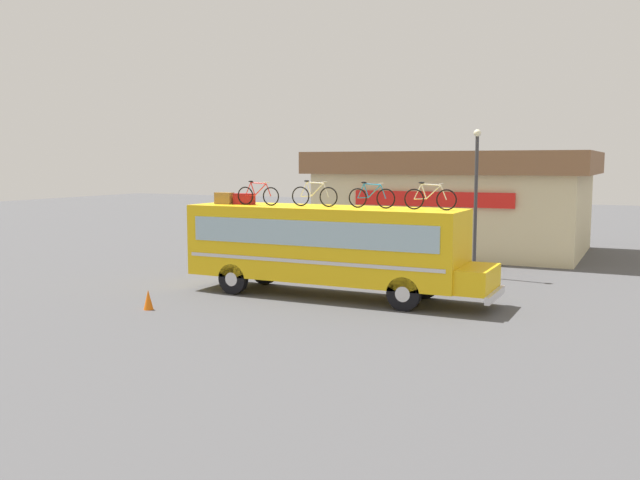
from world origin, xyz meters
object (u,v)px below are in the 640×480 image
at_px(luggage_bag_1, 224,198).
at_px(rooftop_bicycle_4, 430,198).
at_px(traffic_cone, 148,300).
at_px(rooftop_bicycle_2, 314,196).
at_px(rooftop_bicycle_1, 258,195).
at_px(bus, 328,245).
at_px(street_lamp, 476,193).
at_px(rooftop_bicycle_3, 371,197).
at_px(luggage_bag_2, 244,199).

bearing_deg(luggage_bag_1, rooftop_bicycle_4, 1.91).
bearing_deg(traffic_cone, rooftop_bicycle_2, 50.56).
bearing_deg(rooftop_bicycle_1, rooftop_bicycle_2, 6.32).
bearing_deg(rooftop_bicycle_4, bus, -179.30).
distance_m(rooftop_bicycle_2, street_lamp, 7.62).
bearing_deg(traffic_cone, rooftop_bicycle_4, 30.28).
distance_m(rooftop_bicycle_3, rooftop_bicycle_4, 2.02).
height_order(rooftop_bicycle_3, traffic_cone, rooftop_bicycle_3).
relative_size(luggage_bag_2, rooftop_bicycle_4, 0.43).
bearing_deg(bus, luggage_bag_1, -177.02).
xyz_separation_m(rooftop_bicycle_3, rooftop_bicycle_4, (2.02, 0.01, 0.01)).
relative_size(rooftop_bicycle_4, street_lamp, 0.29).
height_order(bus, luggage_bag_1, luggage_bag_1).
height_order(rooftop_bicycle_1, traffic_cone, rooftop_bicycle_1).
distance_m(luggage_bag_2, traffic_cone, 5.40).
xyz_separation_m(bus, rooftop_bicycle_2, (-0.50, -0.04, 1.69)).
relative_size(bus, rooftop_bicycle_2, 6.17).
relative_size(bus, traffic_cone, 16.97).
bearing_deg(rooftop_bicycle_1, street_lamp, 46.53).
bearing_deg(traffic_cone, bus, 47.17).
height_order(luggage_bag_1, rooftop_bicycle_2, rooftop_bicycle_2).
bearing_deg(rooftop_bicycle_2, rooftop_bicycle_4, 1.17).
xyz_separation_m(rooftop_bicycle_2, traffic_cone, (-3.68, -4.47, -3.19)).
relative_size(luggage_bag_1, traffic_cone, 1.05).
xyz_separation_m(rooftop_bicycle_2, street_lamp, (4.15, 6.39, -0.08)).
bearing_deg(luggage_bag_1, traffic_cone, -90.80).
distance_m(luggage_bag_1, rooftop_bicycle_2, 3.62).
xyz_separation_m(rooftop_bicycle_1, traffic_cone, (-1.54, -4.23, -3.17)).
bearing_deg(bus, luggage_bag_2, -178.15).
relative_size(rooftop_bicycle_1, traffic_cone, 2.67).
relative_size(bus, rooftop_bicycle_3, 6.53).
distance_m(luggage_bag_2, rooftop_bicycle_4, 6.94).
bearing_deg(rooftop_bicycle_3, bus, -178.74).
bearing_deg(rooftop_bicycle_4, rooftop_bicycle_2, -178.83).
bearing_deg(luggage_bag_2, rooftop_bicycle_2, 1.37).
bearing_deg(rooftop_bicycle_2, luggage_bag_2, -178.63).
height_order(rooftop_bicycle_3, rooftop_bicycle_4, rooftop_bicycle_4).
xyz_separation_m(bus, rooftop_bicycle_1, (-2.64, -0.28, 1.68)).
bearing_deg(rooftop_bicycle_3, luggage_bag_2, -178.34).
xyz_separation_m(traffic_cone, street_lamp, (7.82, 10.86, 3.11)).
height_order(rooftop_bicycle_2, traffic_cone, rooftop_bicycle_2).
height_order(luggage_bag_1, traffic_cone, luggage_bag_1).
relative_size(rooftop_bicycle_2, rooftop_bicycle_3, 1.06).
relative_size(rooftop_bicycle_4, traffic_cone, 2.73).
xyz_separation_m(rooftop_bicycle_4, street_lamp, (0.02, 6.30, -0.08)).
height_order(rooftop_bicycle_2, street_lamp, street_lamp).
bearing_deg(street_lamp, rooftop_bicycle_4, -90.22).
xyz_separation_m(bus, rooftop_bicycle_3, (1.60, 0.04, 1.68)).
distance_m(luggage_bag_1, rooftop_bicycle_1, 1.49).
xyz_separation_m(luggage_bag_1, rooftop_bicycle_4, (7.74, 0.26, 0.16)).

